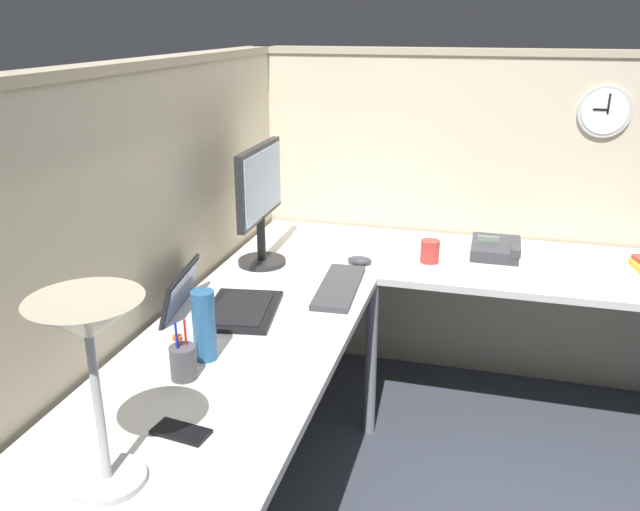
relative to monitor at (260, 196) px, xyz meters
name	(u,v)px	position (x,y,z in m)	size (l,w,h in m)	color
ground_plane	(399,459)	(-0.18, -0.64, -1.02)	(6.80, 6.80, 0.00)	#383D47
cubicle_wall_back	(147,293)	(-0.54, 0.23, -0.23)	(2.57, 0.12, 1.58)	beige
cubicle_wall_right	(488,220)	(0.69, -0.90, -0.23)	(0.12, 2.37, 1.58)	beige
desk	(414,338)	(-0.32, -0.69, -0.39)	(2.35, 2.15, 0.73)	silver
monitor	(260,196)	(0.00, 0.00, 0.00)	(0.46, 0.20, 0.50)	#232326
laptop	(215,305)	(-0.49, 0.00, -0.27)	(0.39, 0.43, 0.22)	black
keyboard	(339,287)	(-0.19, -0.38, -0.28)	(0.43, 0.14, 0.02)	#38383D
computer_mouse	(360,260)	(0.10, -0.40, -0.28)	(0.06, 0.10, 0.03)	#38383D
desk_lamp_dome	(89,336)	(-1.39, -0.14, 0.07)	(0.24, 0.24, 0.44)	#B7BABF
pen_cup	(183,362)	(-0.94, -0.10, -0.24)	(0.08, 0.08, 0.18)	#4C4C51
cell_phone	(181,432)	(-1.19, -0.21, -0.29)	(0.07, 0.14, 0.01)	black
thermos_flask	(204,325)	(-0.81, -0.11, -0.18)	(0.07, 0.07, 0.22)	#26598C
office_phone	(497,250)	(0.33, -0.95, -0.26)	(0.19, 0.21, 0.11)	#38383D
coffee_mug	(430,251)	(0.21, -0.68, -0.25)	(0.08, 0.08, 0.10)	#B2332D
wall_clock	(605,112)	(0.64, -1.34, 0.31)	(0.04, 0.22, 0.22)	#B7BABF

